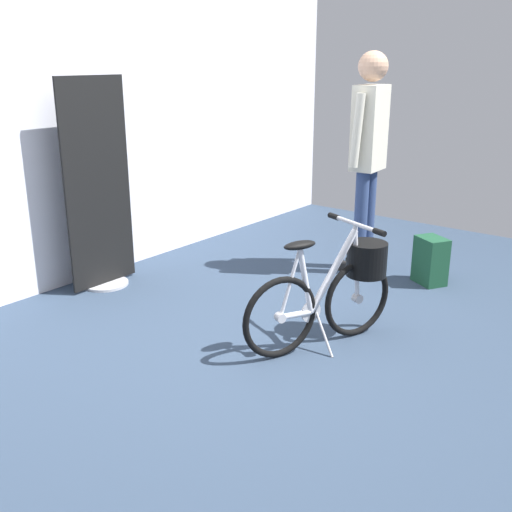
{
  "coord_description": "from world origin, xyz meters",
  "views": [
    {
      "loc": [
        -2.79,
        -2.01,
        1.75
      ],
      "look_at": [
        0.09,
        0.25,
        0.55
      ],
      "focal_mm": 42.42,
      "sensor_mm": 36.0,
      "label": 1
    }
  ],
  "objects": [
    {
      "name": "ground_plane",
      "position": [
        0.0,
        0.0,
        0.0
      ],
      "size": [
        6.93,
        6.93,
        0.0
      ],
      "primitive_type": "plane",
      "color": "#2D3D51"
    },
    {
      "name": "back_wall",
      "position": [
        0.0,
        2.08,
        1.34
      ],
      "size": [
        6.93,
        0.1,
        2.69
      ],
      "primitive_type": "cube",
      "color": "silver",
      "rests_on": "ground_plane"
    },
    {
      "name": "floor_banner_stand",
      "position": [
        0.06,
        1.78,
        0.73
      ],
      "size": [
        0.6,
        0.36,
        1.63
      ],
      "color": "#B7B7BC",
      "rests_on": "ground_plane"
    },
    {
      "name": "folding_bike_foreground",
      "position": [
        0.33,
        -0.21,
        0.38
      ],
      "size": [
        1.06,
        0.57,
        0.79
      ],
      "color": "black",
      "rests_on": "ground_plane"
    },
    {
      "name": "visitor_near_wall",
      "position": [
        1.66,
        0.33,
        1.05
      ],
      "size": [
        0.53,
        0.3,
        1.81
      ],
      "color": "navy",
      "rests_on": "ground_plane"
    },
    {
      "name": "backpack_on_floor",
      "position": [
        1.72,
        -0.26,
        0.19
      ],
      "size": [
        0.29,
        0.31,
        0.39
      ],
      "color": "#19472D",
      "rests_on": "ground_plane"
    }
  ]
}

